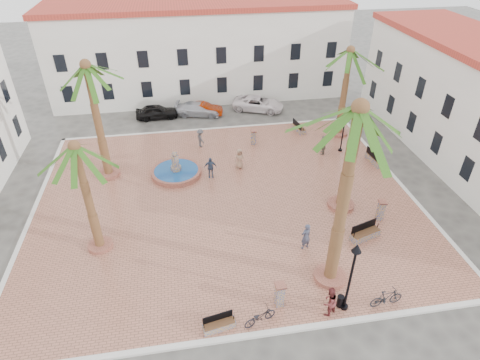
{
  "coord_description": "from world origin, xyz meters",
  "views": [
    {
      "loc": [
        -2.72,
        -22.46,
        16.96
      ],
      "look_at": [
        1.0,
        0.0,
        1.6
      ],
      "focal_mm": 30.0,
      "sensor_mm": 36.0,
      "label": 1
    }
  ],
  "objects": [
    {
      "name": "ground",
      "position": [
        0.0,
        0.0,
        0.0
      ],
      "size": [
        120.0,
        120.0,
        0.0
      ],
      "primitive_type": "plane",
      "color": "#56544F",
      "rests_on": "ground"
    },
    {
      "name": "plaza",
      "position": [
        0.0,
        0.0,
        0.07
      ],
      "size": [
        26.0,
        22.0,
        0.15
      ],
      "primitive_type": "cube",
      "color": "#AE6A53",
      "rests_on": "ground"
    },
    {
      "name": "kerb_n",
      "position": [
        0.0,
        11.0,
        0.08
      ],
      "size": [
        26.3,
        0.3,
        0.16
      ],
      "primitive_type": "cube",
      "color": "silver",
      "rests_on": "ground"
    },
    {
      "name": "kerb_s",
      "position": [
        0.0,
        -11.0,
        0.08
      ],
      "size": [
        26.3,
        0.3,
        0.16
      ],
      "primitive_type": "cube",
      "color": "silver",
      "rests_on": "ground"
    },
    {
      "name": "kerb_e",
      "position": [
        13.0,
        0.0,
        0.08
      ],
      "size": [
        0.3,
        22.3,
        0.16
      ],
      "primitive_type": "cube",
      "color": "silver",
      "rests_on": "ground"
    },
    {
      "name": "kerb_w",
      "position": [
        -13.0,
        0.0,
        0.08
      ],
      "size": [
        0.3,
        22.3,
        0.16
      ],
      "primitive_type": "cube",
      "color": "silver",
      "rests_on": "ground"
    },
    {
      "name": "building_north",
      "position": [
        -0.0,
        19.99,
        4.77
      ],
      "size": [
        30.4,
        7.4,
        9.5
      ],
      "color": "white",
      "rests_on": "ground"
    },
    {
      "name": "fountain",
      "position": [
        -3.32,
        3.72,
        0.42
      ],
      "size": [
        3.81,
        3.81,
        1.97
      ],
      "color": "#A65B49",
      "rests_on": "plaza"
    },
    {
      "name": "palm_nw",
      "position": [
        -8.41,
        4.49,
        7.73
      ],
      "size": [
        5.45,
        5.45,
        8.89
      ],
      "color": "#A65B49",
      "rests_on": "plaza"
    },
    {
      "name": "palm_sw",
      "position": [
        -8.11,
        -3.57,
        6.26
      ],
      "size": [
        4.72,
        4.72,
        7.22
      ],
      "color": "#A65B49",
      "rests_on": "plaza"
    },
    {
      "name": "palm_s",
      "position": [
        4.64,
        -8.21,
        9.22
      ],
      "size": [
        5.73,
        5.73,
        10.5
      ],
      "color": "#A65B49",
      "rests_on": "plaza"
    },
    {
      "name": "palm_e",
      "position": [
        7.62,
        -2.14,
        6.6
      ],
      "size": [
        5.79,
        5.79,
        7.76
      ],
      "color": "#A65B49",
      "rests_on": "plaza"
    },
    {
      "name": "palm_ne",
      "position": [
        11.32,
        8.04,
        6.8
      ],
      "size": [
        5.24,
        5.24,
        7.88
      ],
      "color": "#A65B49",
      "rests_on": "plaza"
    },
    {
      "name": "bench_s",
      "position": [
        -1.74,
        -10.38,
        0.39
      ],
      "size": [
        1.65,
        0.78,
        0.84
      ],
      "rotation": [
        0.0,
        0.0,
        0.19
      ],
      "color": "gray",
      "rests_on": "plaza"
    },
    {
      "name": "bench_se",
      "position": [
        7.89,
        -5.43,
        0.45
      ],
      "size": [
        2.07,
        1.18,
        1.05
      ],
      "rotation": [
        0.0,
        0.0,
        0.31
      ],
      "color": "gray",
      "rests_on": "plaza"
    },
    {
      "name": "bench_e",
      "position": [
        12.38,
        2.87,
        0.45
      ],
      "size": [
        0.79,
        2.04,
        1.05
      ],
      "rotation": [
        0.0,
        0.0,
        1.66
      ],
      "color": "gray",
      "rests_on": "plaza"
    },
    {
      "name": "bench_ne",
      "position": [
        7.97,
        9.23,
        0.42
      ],
      "size": [
        0.85,
        1.86,
        0.95
      ],
      "rotation": [
        0.0,
        0.0,
        1.75
      ],
      "color": "gray",
      "rests_on": "plaza"
    },
    {
      "name": "lamppost_s",
      "position": [
        4.67,
        -10.23,
        3.1
      ],
      "size": [
        0.47,
        0.47,
        4.36
      ],
      "color": "black",
      "rests_on": "plaza"
    },
    {
      "name": "lamppost_e",
      "position": [
        10.4,
        5.11,
        2.63
      ],
      "size": [
        0.4,
        0.4,
        3.66
      ],
      "color": "black",
      "rests_on": "plaza"
    },
    {
      "name": "bollard_se",
      "position": [
        1.46,
        -9.48,
        0.91
      ],
      "size": [
        0.55,
        0.55,
        1.46
      ],
      "rotation": [
        0.0,
        0.0,
        0.06
      ],
      "color": "gray",
      "rests_on": "plaza"
    },
    {
      "name": "bollard_n",
      "position": [
        3.4,
        7.43,
        0.82
      ],
      "size": [
        0.47,
        0.47,
        1.29
      ],
      "rotation": [
        0.0,
        0.0,
        0.02
      ],
      "color": "gray",
      "rests_on": "plaza"
    },
    {
      "name": "bollard_e",
      "position": [
        9.6,
        -3.86,
        0.89
      ],
      "size": [
        0.6,
        0.6,
        1.42
      ],
      "rotation": [
        0.0,
        0.0,
        -0.22
      ],
      "color": "gray",
      "rests_on": "plaza"
    },
    {
      "name": "litter_bin",
      "position": [
        4.49,
        -10.07,
        0.49
      ],
      "size": [
        0.35,
        0.35,
        0.68
      ],
      "primitive_type": "cylinder",
      "color": "black",
      "rests_on": "plaza"
    },
    {
      "name": "cyclist_a",
      "position": [
        3.99,
        -5.68,
        1.05
      ],
      "size": [
        0.76,
        0.63,
        1.8
      ],
      "primitive_type": "imported",
      "rotation": [
        0.0,
        0.0,
        3.49
      ],
      "color": "#3A4055",
      "rests_on": "plaza"
    },
    {
      "name": "bicycle_a",
      "position": [
        0.26,
        -10.4,
        0.6
      ],
      "size": [
        1.82,
        1.13,
        0.9
      ],
      "primitive_type": "imported",
      "rotation": [
        0.0,
        0.0,
        1.91
      ],
      "color": "black",
      "rests_on": "plaza"
    },
    {
      "name": "cyclist_b",
      "position": [
        3.73,
        -10.4,
        1.02
      ],
      "size": [
        1.06,
        0.99,
        1.75
      ],
      "primitive_type": "imported",
      "rotation": [
        0.0,
        0.0,
        3.65
      ],
      "color": "maroon",
      "rests_on": "plaza"
    },
    {
      "name": "bicycle_b",
      "position": [
        6.8,
        -10.4,
        0.69
      ],
      "size": [
        1.84,
        0.65,
        1.08
      ],
      "primitive_type": "imported",
      "rotation": [
        0.0,
        0.0,
        1.65
      ],
      "color": "black",
      "rests_on": "plaza"
    },
    {
      "name": "pedestrian_fountain_a",
      "position": [
        1.59,
        3.82,
        0.98
      ],
      "size": [
        0.89,
        0.66,
        1.65
      ],
      "primitive_type": "imported",
      "rotation": [
        0.0,
        0.0,
        0.17
      ],
      "color": "#9B745C",
      "rests_on": "plaza"
    },
    {
      "name": "pedestrian_fountain_b",
      "position": [
        -0.77,
        2.91,
        0.99
      ],
      "size": [
        1.0,
        0.46,
        1.68
      ],
      "primitive_type": "imported",
      "rotation": [
        0.0,
        0.0,
        -0.06
      ],
      "color": "#384864",
      "rests_on": "plaza"
    },
    {
      "name": "pedestrian_north",
      "position": [
        -1.11,
        7.76,
        0.95
      ],
      "size": [
        0.92,
        1.18,
        1.6
      ],
      "primitive_type": "imported",
      "rotation": [
        0.0,
        0.0,
        1.93
      ],
      "color": "#454549",
      "rests_on": "plaza"
    },
    {
      "name": "pedestrian_east",
      "position": [
        8.78,
        4.94,
        0.96
      ],
      "size": [
        1.04,
        1.58,
        1.63
      ],
      "primitive_type": "imported",
      "rotation": [
        0.0,
        0.0,
        -1.97
      ],
      "color": "#62564A",
      "rests_on": "plaza"
    },
    {
      "name": "car_black",
      "position": [
        -4.83,
        14.4,
        0.69
      ],
      "size": [
        4.07,
        1.73,
        1.37
      ],
      "primitive_type": "imported",
      "rotation": [
        0.0,
        0.0,
        1.6
      ],
      "color": "black",
      "rests_on": "ground"
    },
    {
      "name": "car_red",
      "position": [
        -0.26,
        14.44,
        0.61
      ],
      "size": [
        3.92,
        2.02,
        1.23
      ],
      "primitive_type": "imported",
      "rotation": [
        0.0,
        0.0,
        1.37
      ],
      "color": "#952001",
      "rests_on": "ground"
    },
    {
      "name": "car_silver",
      "position": [
        -0.79,
        14.44,
        0.65
      ],
      "size": [
        4.76,
        2.76,
        1.3
      ],
      "primitive_type": "imported",
      "rotation": [
        0.0,
        0.0,
        1.35
      ],
      "color": "silver",
      "rests_on": "ground"
    },
    {
      "name": "car_white",
      "position": [
        5.31,
        14.67,
        0.71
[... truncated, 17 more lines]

